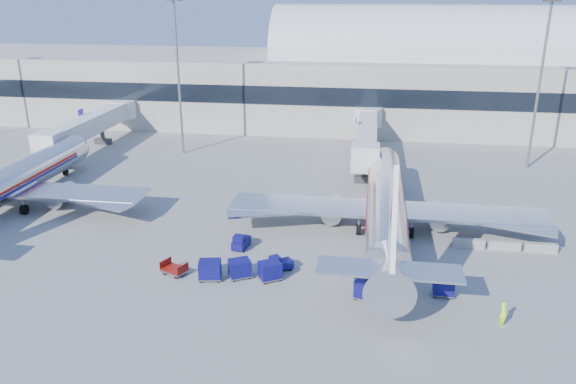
% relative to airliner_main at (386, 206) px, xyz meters
% --- Properties ---
extents(ground, '(260.00, 260.00, 0.00)m').
position_rel_airliner_main_xyz_m(ground, '(-10.00, -4.51, -2.93)').
color(ground, gray).
rests_on(ground, ground).
extents(terminal, '(170.00, 28.15, 21.00)m').
position_rel_airliner_main_xyz_m(terminal, '(-23.60, 51.46, 4.60)').
color(terminal, '#B2AA9E').
rests_on(terminal, ground).
extents(airliner_main, '(32.00, 37.26, 12.07)m').
position_rel_airliner_main_xyz_m(airliner_main, '(0.00, 0.00, 0.00)').
color(airliner_main, silver).
rests_on(airliner_main, ground).
extents(airliner_mid, '(32.00, 37.26, 12.07)m').
position_rel_airliner_main_xyz_m(airliner_mid, '(-42.00, 0.00, 0.00)').
color(airliner_mid, silver).
rests_on(airliner_mid, ground).
extents(jetbridge_near, '(4.40, 27.50, 6.25)m').
position_rel_airliner_main_xyz_m(jetbridge_near, '(-2.40, 26.30, 1.00)').
color(jetbridge_near, silver).
rests_on(jetbridge_near, ground).
extents(jetbridge_mid, '(4.40, 27.50, 6.25)m').
position_rel_airliner_main_xyz_m(jetbridge_mid, '(-44.40, 26.30, 1.00)').
color(jetbridge_mid, silver).
rests_on(jetbridge_mid, ground).
extents(mast_west, '(2.00, 1.20, 22.60)m').
position_rel_airliner_main_xyz_m(mast_west, '(-30.00, 25.49, 11.87)').
color(mast_west, slate).
rests_on(mast_west, ground).
extents(mast_east, '(2.00, 1.20, 22.60)m').
position_rel_airliner_main_xyz_m(mast_east, '(20.00, 25.49, 11.87)').
color(mast_east, slate).
rests_on(mast_east, ground).
extents(barrier_near, '(3.00, 0.55, 0.90)m').
position_rel_airliner_main_xyz_m(barrier_near, '(8.00, -2.51, -2.48)').
color(barrier_near, '#9E9E96').
rests_on(barrier_near, ground).
extents(barrier_mid, '(3.00, 0.55, 0.90)m').
position_rel_airliner_main_xyz_m(barrier_mid, '(11.30, -2.51, -2.48)').
color(barrier_mid, '#9E9E96').
rests_on(barrier_mid, ground).
extents(barrier_far, '(3.00, 0.55, 0.90)m').
position_rel_airliner_main_xyz_m(barrier_far, '(14.60, -2.51, -2.48)').
color(barrier_far, '#9E9E96').
rests_on(barrier_far, ground).
extents(tug_lead, '(2.44, 2.22, 1.45)m').
position_rel_airliner_main_xyz_m(tug_lead, '(-9.32, -9.87, -2.27)').
color(tug_lead, '#0C0B55').
rests_on(tug_lead, ground).
extents(tug_right, '(2.52, 2.12, 1.47)m').
position_rel_airliner_main_xyz_m(tug_right, '(0.64, -6.84, -2.26)').
color(tug_right, '#0C0B55').
rests_on(tug_right, ground).
extents(tug_left, '(1.51, 2.47, 1.51)m').
position_rel_airliner_main_xyz_m(tug_left, '(-13.70, -5.98, -2.24)').
color(tug_left, '#0C0B55').
rests_on(tug_left, ground).
extents(cart_train_a, '(2.34, 2.20, 1.65)m').
position_rel_airliner_main_xyz_m(cart_train_a, '(-9.81, -11.62, -2.05)').
color(cart_train_a, '#0C0B55').
rests_on(cart_train_a, ground).
extents(cart_train_b, '(2.33, 2.15, 1.65)m').
position_rel_airliner_main_xyz_m(cart_train_b, '(-12.47, -11.62, -2.05)').
color(cart_train_b, '#0C0B55').
rests_on(cart_train_b, ground).
extents(cart_train_c, '(2.17, 1.80, 1.72)m').
position_rel_airliner_main_xyz_m(cart_train_c, '(-14.91, -12.31, -2.01)').
color(cart_train_c, '#0C0B55').
rests_on(cart_train_c, ground).
extents(cart_solo_near, '(1.98, 1.67, 1.53)m').
position_rel_airliner_main_xyz_m(cart_solo_near, '(-1.69, -13.52, -2.11)').
color(cart_solo_near, '#0C0B55').
rests_on(cart_solo_near, ground).
extents(cart_solo_far, '(1.82, 1.43, 1.54)m').
position_rel_airliner_main_xyz_m(cart_solo_far, '(4.60, -12.08, -2.10)').
color(cart_solo_far, '#0C0B55').
rests_on(cart_solo_far, ground).
extents(cart_open_red, '(2.52, 2.20, 0.57)m').
position_rel_airliner_main_xyz_m(cart_open_red, '(-18.25, -11.89, -2.52)').
color(cart_open_red, slate).
rests_on(cart_open_red, ground).
extents(ramp_worker, '(0.66, 0.82, 1.95)m').
position_rel_airliner_main_xyz_m(ramp_worker, '(8.44, -15.92, -1.95)').
color(ramp_worker, '#B8FF1A').
rests_on(ramp_worker, ground).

